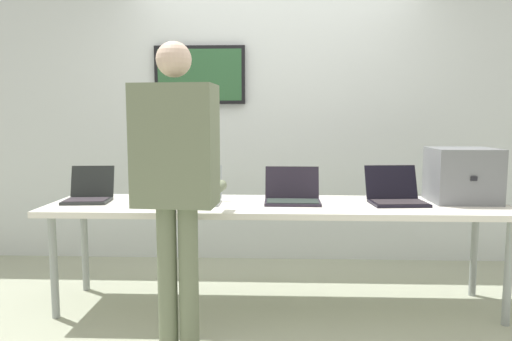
# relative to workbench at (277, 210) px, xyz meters

# --- Properties ---
(ground) EXTENTS (8.00, 8.00, 0.04)m
(ground) POSITION_rel_workbench_xyz_m (0.00, 0.00, -0.70)
(ground) COLOR #A1A78F
(back_wall) EXTENTS (8.00, 0.11, 2.61)m
(back_wall) POSITION_rel_workbench_xyz_m (-0.02, 1.13, 0.63)
(back_wall) COLOR silver
(back_wall) RESTS_ON ground
(workbench) EXTENTS (3.11, 0.70, 0.73)m
(workbench) POSITION_rel_workbench_xyz_m (0.00, 0.00, 0.00)
(workbench) COLOR white
(workbench) RESTS_ON ground
(equipment_box) EXTENTS (0.43, 0.38, 0.37)m
(equipment_box) POSITION_rel_workbench_xyz_m (1.29, 0.12, 0.23)
(equipment_box) COLOR slate
(equipment_box) RESTS_ON workbench
(laptop_station_0) EXTENTS (0.33, 0.32, 0.24)m
(laptop_station_0) POSITION_rel_workbench_xyz_m (-1.32, 0.04, 0.10)
(laptop_station_0) COLOR #252828
(laptop_station_0) RESTS_ON workbench
(laptop_station_1) EXTENTS (0.37, 0.28, 0.25)m
(laptop_station_1) POSITION_rel_workbench_xyz_m (-0.57, 0.02, 0.10)
(laptop_station_1) COLOR #A8B0B9
(laptop_station_1) RESTS_ON workbench
(laptop_station_2) EXTENTS (0.38, 0.30, 0.24)m
(laptop_station_2) POSITION_rel_workbench_xyz_m (0.11, 0.04, 0.10)
(laptop_station_2) COLOR #251F2C
(laptop_station_2) RESTS_ON workbench
(laptop_station_3) EXTENTS (0.39, 0.36, 0.25)m
(laptop_station_3) POSITION_rel_workbench_xyz_m (0.81, 0.05, 0.10)
(laptop_station_3) COLOR black
(laptop_station_3) RESTS_ON workbench
(person) EXTENTS (0.46, 0.61, 1.72)m
(person) POSITION_rel_workbench_xyz_m (-0.56, -0.62, 0.36)
(person) COLOR slate
(person) RESTS_ON ground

